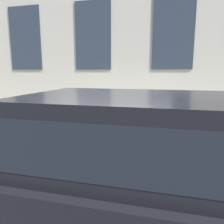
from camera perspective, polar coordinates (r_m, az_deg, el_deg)
name	(u,v)px	position (r m, az deg, el deg)	size (l,w,h in m)	color
ground_plane	(105,180)	(4.62, -1.92, -17.23)	(80.00, 80.00, 0.00)	#47474C
sidewalk	(120,150)	(5.92, 2.20, -9.91)	(3.01, 60.00, 0.17)	#A8A093
fire_hydrant	(127,146)	(4.66, 4.05, -8.73)	(0.32, 0.44, 0.87)	gray
person	(98,120)	(4.93, -3.78, -2.05)	(0.37, 0.24, 1.52)	navy
parked_car_charcoal_near	(133,163)	(2.80, 5.58, -13.00)	(2.02, 5.35, 1.88)	black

